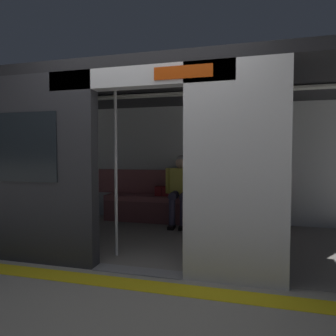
{
  "coord_description": "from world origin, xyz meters",
  "views": [
    {
      "loc": [
        -1.08,
        2.88,
        1.22
      ],
      "look_at": [
        0.01,
        -1.25,
        1.02
      ],
      "focal_mm": 32.28,
      "sensor_mm": 36.0,
      "label": 1
    }
  ],
  "objects_px": {
    "bench_seat": "(183,203)",
    "book": "(198,197)",
    "person_seated": "(181,185)",
    "grab_pole_door": "(116,170)",
    "grab_pole_far": "(188,170)",
    "handbag": "(163,191)",
    "train_car": "(164,136)"
  },
  "relations": [
    {
      "from": "person_seated",
      "to": "grab_pole_door",
      "type": "height_order",
      "value": "grab_pole_door"
    },
    {
      "from": "bench_seat",
      "to": "grab_pole_door",
      "type": "bearing_deg",
      "value": 76.94
    },
    {
      "from": "grab_pole_door",
      "to": "grab_pole_far",
      "type": "height_order",
      "value": "same"
    },
    {
      "from": "bench_seat",
      "to": "handbag",
      "type": "bearing_deg",
      "value": -7.81
    },
    {
      "from": "person_seated",
      "to": "handbag",
      "type": "bearing_deg",
      "value": -16.53
    },
    {
      "from": "train_car",
      "to": "person_seated",
      "type": "bearing_deg",
      "value": -91.91
    },
    {
      "from": "grab_pole_door",
      "to": "handbag",
      "type": "bearing_deg",
      "value": -91.27
    },
    {
      "from": "grab_pole_door",
      "to": "train_car",
      "type": "bearing_deg",
      "value": -114.12
    },
    {
      "from": "train_car",
      "to": "bench_seat",
      "type": "relative_size",
      "value": 2.24
    },
    {
      "from": "bench_seat",
      "to": "handbag",
      "type": "xyz_separation_m",
      "value": [
        0.38,
        -0.05,
        0.19
      ]
    },
    {
      "from": "bench_seat",
      "to": "grab_pole_far",
      "type": "bearing_deg",
      "value": 103.62
    },
    {
      "from": "train_car",
      "to": "grab_pole_door",
      "type": "bearing_deg",
      "value": 65.88
    },
    {
      "from": "grab_pole_door",
      "to": "person_seated",
      "type": "bearing_deg",
      "value": -102.51
    },
    {
      "from": "train_car",
      "to": "grab_pole_far",
      "type": "bearing_deg",
      "value": 123.65
    },
    {
      "from": "book",
      "to": "grab_pole_door",
      "type": "bearing_deg",
      "value": 93.64
    },
    {
      "from": "book",
      "to": "grab_pole_far",
      "type": "height_order",
      "value": "grab_pole_far"
    },
    {
      "from": "bench_seat",
      "to": "book",
      "type": "relative_size",
      "value": 13.0
    },
    {
      "from": "person_seated",
      "to": "grab_pole_door",
      "type": "bearing_deg",
      "value": 77.49
    },
    {
      "from": "person_seated",
      "to": "bench_seat",
      "type": "bearing_deg",
      "value": -119.93
    },
    {
      "from": "grab_pole_door",
      "to": "grab_pole_far",
      "type": "relative_size",
      "value": 1.0
    },
    {
      "from": "bench_seat",
      "to": "book",
      "type": "bearing_deg",
      "value": -173.68
    },
    {
      "from": "person_seated",
      "to": "handbag",
      "type": "relative_size",
      "value": 4.59
    },
    {
      "from": "handbag",
      "to": "book",
      "type": "xyz_separation_m",
      "value": [
        -0.65,
        0.02,
        -0.07
      ]
    },
    {
      "from": "book",
      "to": "grab_pole_door",
      "type": "relative_size",
      "value": 0.11
    },
    {
      "from": "train_car",
      "to": "book",
      "type": "relative_size",
      "value": 29.09
    },
    {
      "from": "book",
      "to": "grab_pole_far",
      "type": "relative_size",
      "value": 0.11
    },
    {
      "from": "bench_seat",
      "to": "person_seated",
      "type": "bearing_deg",
      "value": 60.07
    },
    {
      "from": "handbag",
      "to": "grab_pole_far",
      "type": "height_order",
      "value": "grab_pole_far"
    },
    {
      "from": "handbag",
      "to": "grab_pole_far",
      "type": "distance_m",
      "value": 2.03
    },
    {
      "from": "train_car",
      "to": "book",
      "type": "height_order",
      "value": "train_car"
    },
    {
      "from": "bench_seat",
      "to": "person_seated",
      "type": "height_order",
      "value": "person_seated"
    },
    {
      "from": "bench_seat",
      "to": "grab_pole_door",
      "type": "xyz_separation_m",
      "value": [
        0.42,
        1.82,
        0.67
      ]
    }
  ]
}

